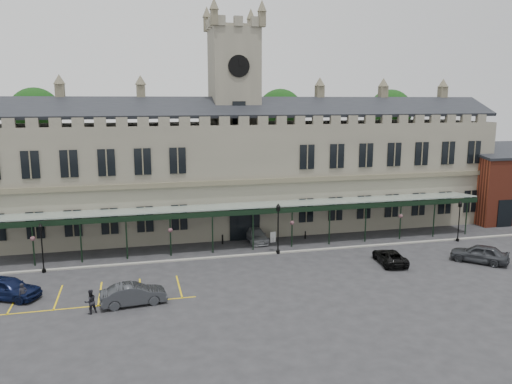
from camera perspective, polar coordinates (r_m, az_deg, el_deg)
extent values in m
plane|color=#262628|center=(42.84, 1.96, -9.34)|extent=(140.00, 140.00, 0.00)
cube|color=#696557|center=(56.51, -2.45, 1.78)|extent=(60.00, 10.00, 12.00)
cube|color=brown|center=(51.47, -1.29, 1.16)|extent=(60.00, 0.35, 0.50)
cube|color=black|center=(53.43, -1.97, 9.68)|extent=(60.00, 4.77, 2.20)
cube|color=black|center=(58.33, -3.00, 9.74)|extent=(60.00, 4.77, 2.20)
cube|color=black|center=(52.41, -1.29, -3.47)|extent=(3.20, 0.18, 3.80)
cube|color=#696557|center=(55.98, -2.49, 6.85)|extent=(5.00, 5.00, 22.00)
cylinder|color=silver|center=(53.48, -1.98, 14.19)|extent=(2.20, 0.12, 2.20)
cylinder|color=black|center=(53.41, -1.97, 14.19)|extent=(2.30, 0.04, 2.30)
cube|color=black|center=(53.38, -1.95, 8.83)|extent=(1.40, 0.12, 2.80)
cube|color=#8C9E93|center=(50.11, -0.83, -1.53)|extent=(50.00, 4.00, 0.40)
cube|color=black|center=(48.27, -0.29, -2.30)|extent=(50.00, 0.18, 0.50)
cube|color=maroon|center=(69.45, 26.80, 0.61)|extent=(12.00, 8.00, 8.00)
cube|color=black|center=(68.91, 27.11, 4.30)|extent=(12.40, 8.36, 1.47)
cube|color=gray|center=(47.85, 0.15, -7.12)|extent=(60.00, 0.40, 0.12)
cylinder|color=#332314|center=(65.23, -23.44, 2.09)|extent=(0.70, 0.70, 12.00)
sphere|color=black|center=(64.69, -23.89, 8.23)|extent=(6.00, 6.00, 6.00)
cylinder|color=#332314|center=(67.09, 2.73, 3.15)|extent=(0.70, 0.70, 12.00)
sphere|color=black|center=(66.57, 2.78, 9.13)|extent=(6.00, 6.00, 6.00)
cylinder|color=#332314|center=(73.27, 14.82, 3.43)|extent=(0.70, 0.70, 12.00)
sphere|color=black|center=(72.80, 15.08, 8.90)|extent=(6.00, 6.00, 6.00)
cylinder|color=black|center=(46.78, -23.07, -8.29)|extent=(0.34, 0.34, 0.28)
cylinder|color=black|center=(46.28, -23.22, -6.27)|extent=(0.11, 0.11, 3.73)
cube|color=black|center=(45.78, -23.40, -3.86)|extent=(0.26, 0.26, 0.37)
cone|color=black|center=(45.70, -23.43, -3.46)|extent=(0.41, 0.41, 0.28)
cylinder|color=black|center=(48.24, 2.52, -6.86)|extent=(0.38, 0.38, 0.32)
cylinder|color=black|center=(47.70, 2.54, -4.61)|extent=(0.13, 0.13, 4.24)
cube|color=black|center=(47.16, 2.56, -1.94)|extent=(0.30, 0.30, 0.42)
cone|color=black|center=(47.08, 2.56, -1.50)|extent=(0.47, 0.47, 0.32)
cylinder|color=black|center=(56.39, 22.04, -5.09)|extent=(0.33, 0.33, 0.28)
cylinder|color=black|center=(55.98, 22.16, -3.40)|extent=(0.11, 0.11, 3.71)
cube|color=black|center=(55.57, 22.30, -1.40)|extent=(0.26, 0.26, 0.37)
cone|color=black|center=(55.51, 22.32, -1.08)|extent=(0.41, 0.41, 0.28)
cube|color=#FF5F08|center=(50.83, 22.08, -6.90)|extent=(0.35, 0.35, 0.04)
cone|color=#FF5F08|center=(50.75, 22.10, -6.57)|extent=(0.40, 0.40, 0.64)
cylinder|color=silver|center=(50.72, 22.11, -6.47)|extent=(0.27, 0.27, 0.09)
cylinder|color=black|center=(51.91, 1.95, -5.52)|extent=(0.06, 0.06, 0.46)
cube|color=silver|center=(51.82, 1.95, -5.17)|extent=(0.64, 0.21, 1.11)
cylinder|color=black|center=(51.36, -3.85, -5.42)|extent=(0.17, 0.17, 0.97)
cylinder|color=black|center=(53.36, 5.66, -4.91)|extent=(0.15, 0.15, 0.83)
imported|color=#0B1333|center=(41.76, -26.53, -9.79)|extent=(5.29, 3.95, 1.68)
imported|color=#303236|center=(37.60, -13.83, -11.28)|extent=(4.82, 2.16, 1.54)
imported|color=#96999E|center=(52.10, 0.01, -4.95)|extent=(1.95, 4.65, 1.34)
imported|color=black|center=(46.82, 15.03, -7.15)|extent=(2.70, 4.79, 1.26)
imported|color=#303236|center=(49.78, 24.17, -6.43)|extent=(4.88, 4.89, 1.68)
imported|color=black|center=(40.15, -25.08, -10.52)|extent=(0.70, 0.62, 1.60)
imported|color=black|center=(36.89, -18.40, -11.80)|extent=(1.03, 0.94, 1.72)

